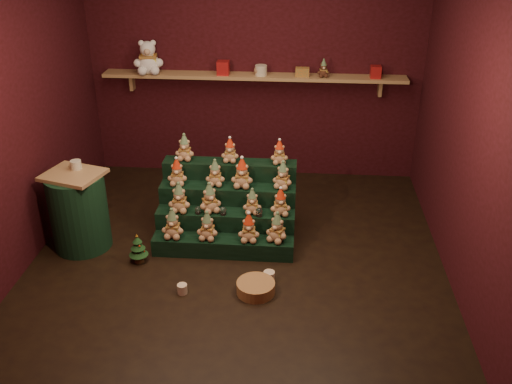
# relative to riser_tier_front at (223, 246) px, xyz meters

# --- Properties ---
(ground) EXTENTS (4.00, 4.00, 0.00)m
(ground) POSITION_rel_riser_tier_front_xyz_m (0.15, -0.02, -0.09)
(ground) COLOR black
(ground) RESTS_ON ground
(back_wall) EXTENTS (4.00, 0.10, 2.80)m
(back_wall) POSITION_rel_riser_tier_front_xyz_m (0.15, 2.03, 1.31)
(back_wall) COLOR black
(back_wall) RESTS_ON ground
(front_wall) EXTENTS (4.00, 0.10, 2.80)m
(front_wall) POSITION_rel_riser_tier_front_xyz_m (0.15, -2.07, 1.31)
(front_wall) COLOR black
(front_wall) RESTS_ON ground
(left_wall) EXTENTS (0.10, 4.00, 2.80)m
(left_wall) POSITION_rel_riser_tier_front_xyz_m (-1.90, -0.02, 1.31)
(left_wall) COLOR black
(left_wall) RESTS_ON ground
(right_wall) EXTENTS (0.10, 4.00, 2.80)m
(right_wall) POSITION_rel_riser_tier_front_xyz_m (2.20, -0.02, 1.31)
(right_wall) COLOR black
(right_wall) RESTS_ON ground
(back_shelf) EXTENTS (3.60, 0.26, 0.24)m
(back_shelf) POSITION_rel_riser_tier_front_xyz_m (0.15, 1.86, 1.20)
(back_shelf) COLOR #A27651
(back_shelf) RESTS_ON ground
(riser_tier_front) EXTENTS (1.40, 0.22, 0.18)m
(riser_tier_front) POSITION_rel_riser_tier_front_xyz_m (0.00, 0.00, 0.00)
(riser_tier_front) COLOR black
(riser_tier_front) RESTS_ON ground
(riser_tier_midfront) EXTENTS (1.40, 0.22, 0.36)m
(riser_tier_midfront) POSITION_rel_riser_tier_front_xyz_m (0.00, 0.22, 0.09)
(riser_tier_midfront) COLOR black
(riser_tier_midfront) RESTS_ON ground
(riser_tier_midback) EXTENTS (1.40, 0.22, 0.54)m
(riser_tier_midback) POSITION_rel_riser_tier_front_xyz_m (0.00, 0.44, 0.18)
(riser_tier_midback) COLOR black
(riser_tier_midback) RESTS_ON ground
(riser_tier_back) EXTENTS (1.40, 0.22, 0.72)m
(riser_tier_back) POSITION_rel_riser_tier_front_xyz_m (0.00, 0.66, 0.27)
(riser_tier_back) COLOR black
(riser_tier_back) RESTS_ON ground
(teddy_0) EXTENTS (0.22, 0.20, 0.31)m
(teddy_0) POSITION_rel_riser_tier_front_xyz_m (-0.49, -0.01, 0.24)
(teddy_0) COLOR tan
(teddy_0) RESTS_ON riser_tier_front
(teddy_1) EXTENTS (0.22, 0.20, 0.29)m
(teddy_1) POSITION_rel_riser_tier_front_xyz_m (-0.15, -0.01, 0.24)
(teddy_1) COLOR tan
(teddy_1) RESTS_ON riser_tier_front
(teddy_2) EXTENTS (0.22, 0.20, 0.29)m
(teddy_2) POSITION_rel_riser_tier_front_xyz_m (0.26, -0.01, 0.24)
(teddy_2) COLOR tan
(teddy_2) RESTS_ON riser_tier_front
(teddy_3) EXTENTS (0.28, 0.27, 0.30)m
(teddy_3) POSITION_rel_riser_tier_front_xyz_m (0.54, 0.01, 0.24)
(teddy_3) COLOR tan
(teddy_3) RESTS_ON riser_tier_front
(teddy_4) EXTENTS (0.22, 0.20, 0.31)m
(teddy_4) POSITION_rel_riser_tier_front_xyz_m (-0.46, 0.20, 0.42)
(teddy_4) COLOR tan
(teddy_4) RESTS_ON riser_tier_midfront
(teddy_5) EXTENTS (0.29, 0.28, 0.31)m
(teddy_5) POSITION_rel_riser_tier_front_xyz_m (-0.15, 0.22, 0.42)
(teddy_5) COLOR tan
(teddy_5) RESTS_ON riser_tier_midfront
(teddy_6) EXTENTS (0.19, 0.17, 0.26)m
(teddy_6) POSITION_rel_riser_tier_front_xyz_m (0.27, 0.22, 0.40)
(teddy_6) COLOR tan
(teddy_6) RESTS_ON riser_tier_midfront
(teddy_7) EXTENTS (0.23, 0.21, 0.28)m
(teddy_7) POSITION_rel_riser_tier_front_xyz_m (0.55, 0.21, 0.41)
(teddy_7) COLOR tan
(teddy_7) RESTS_ON riser_tier_midfront
(teddy_8) EXTENTS (0.21, 0.19, 0.28)m
(teddy_8) POSITION_rel_riser_tier_front_xyz_m (-0.52, 0.44, 0.59)
(teddy_8) COLOR tan
(teddy_8) RESTS_ON riser_tier_midback
(teddy_9) EXTENTS (0.20, 0.18, 0.28)m
(teddy_9) POSITION_rel_riser_tier_front_xyz_m (-0.13, 0.46, 0.59)
(teddy_9) COLOR tan
(teddy_9) RESTS_ON riser_tier_midback
(teddy_10) EXTENTS (0.23, 0.21, 0.31)m
(teddy_10) POSITION_rel_riser_tier_front_xyz_m (0.15, 0.44, 0.60)
(teddy_10) COLOR tan
(teddy_10) RESTS_ON riser_tier_midback
(teddy_11) EXTENTS (0.25, 0.24, 0.28)m
(teddy_11) POSITION_rel_riser_tier_front_xyz_m (0.57, 0.45, 0.59)
(teddy_11) COLOR tan
(teddy_11) RESTS_ON riser_tier_midback
(teddy_12) EXTENTS (0.20, 0.19, 0.28)m
(teddy_12) POSITION_rel_riser_tier_front_xyz_m (-0.47, 0.67, 0.77)
(teddy_12) COLOR tan
(teddy_12) RESTS_ON riser_tier_back
(teddy_13) EXTENTS (0.19, 0.17, 0.25)m
(teddy_13) POSITION_rel_riser_tier_front_xyz_m (0.01, 0.66, 0.76)
(teddy_13) COLOR tan
(teddy_13) RESTS_ON riser_tier_back
(teddy_14) EXTENTS (0.19, 0.17, 0.25)m
(teddy_14) POSITION_rel_riser_tier_front_xyz_m (0.52, 0.66, 0.76)
(teddy_14) COLOR tan
(teddy_14) RESTS_ON riser_tier_back
(snow_globe_a) EXTENTS (0.06, 0.06, 0.08)m
(snow_globe_a) POSITION_rel_riser_tier_front_xyz_m (-0.27, 0.16, 0.31)
(snow_globe_a) COLOR black
(snow_globe_a) RESTS_ON riser_tier_midfront
(snow_globe_b) EXTENTS (0.06, 0.06, 0.08)m
(snow_globe_b) POSITION_rel_riser_tier_front_xyz_m (-0.01, 0.16, 0.31)
(snow_globe_b) COLOR black
(snow_globe_b) RESTS_ON riser_tier_midfront
(snow_globe_c) EXTENTS (0.07, 0.07, 0.09)m
(snow_globe_c) POSITION_rel_riser_tier_front_xyz_m (0.35, 0.16, 0.32)
(snow_globe_c) COLOR black
(snow_globe_c) RESTS_ON riser_tier_midfront
(side_table) EXTENTS (0.64, 0.58, 0.82)m
(side_table) POSITION_rel_riser_tier_front_xyz_m (-1.44, 0.05, 0.31)
(side_table) COLOR #A27651
(side_table) RESTS_ON ground
(table_ornament) EXTENTS (0.11, 0.11, 0.09)m
(table_ornament) POSITION_rel_riser_tier_front_xyz_m (-1.44, 0.15, 0.77)
(table_ornament) COLOR beige
(table_ornament) RESTS_ON side_table
(mini_christmas_tree) EXTENTS (0.19, 0.19, 0.32)m
(mini_christmas_tree) POSITION_rel_riser_tier_front_xyz_m (-0.80, -0.20, 0.06)
(mini_christmas_tree) COLOR #412D17
(mini_christmas_tree) RESTS_ON ground
(mug_left) EXTENTS (0.09, 0.09, 0.09)m
(mug_left) POSITION_rel_riser_tier_front_xyz_m (-0.28, -0.67, -0.04)
(mug_left) COLOR beige
(mug_left) RESTS_ON ground
(mug_right) EXTENTS (0.10, 0.10, 0.10)m
(mug_right) POSITION_rel_riser_tier_front_xyz_m (0.48, -0.43, -0.04)
(mug_right) COLOR beige
(mug_right) RESTS_ON ground
(wicker_basket) EXTENTS (0.42, 0.42, 0.11)m
(wicker_basket) POSITION_rel_riser_tier_front_xyz_m (0.37, -0.61, -0.04)
(wicker_basket) COLOR #A67543
(wicker_basket) RESTS_ON ground
(white_bear) EXTENTS (0.40, 0.37, 0.49)m
(white_bear) POSITION_rel_riser_tier_front_xyz_m (-1.09, 1.82, 1.48)
(white_bear) COLOR white
(white_bear) RESTS_ON back_shelf
(brown_bear) EXTENTS (0.16, 0.15, 0.20)m
(brown_bear) POSITION_rel_riser_tier_front_xyz_m (0.97, 1.82, 1.33)
(brown_bear) COLOR #452417
(brown_bear) RESTS_ON back_shelf
(gift_tin_red_a) EXTENTS (0.14, 0.14, 0.16)m
(gift_tin_red_a) POSITION_rel_riser_tier_front_xyz_m (-0.21, 1.83, 1.31)
(gift_tin_red_a) COLOR #AF1A1B
(gift_tin_red_a) RESTS_ON back_shelf
(gift_tin_cream) EXTENTS (0.14, 0.14, 0.12)m
(gift_tin_cream) POSITION_rel_riser_tier_front_xyz_m (0.24, 1.83, 1.29)
(gift_tin_cream) COLOR beige
(gift_tin_cream) RESTS_ON back_shelf
(gift_tin_red_b) EXTENTS (0.12, 0.12, 0.14)m
(gift_tin_red_b) POSITION_rel_riser_tier_front_xyz_m (1.57, 1.83, 1.30)
(gift_tin_red_b) COLOR #AF1A1B
(gift_tin_red_b) RESTS_ON back_shelf
(shelf_plush_ball) EXTENTS (0.12, 0.12, 0.12)m
(shelf_plush_ball) POSITION_rel_riser_tier_front_xyz_m (0.22, 1.83, 1.29)
(shelf_plush_ball) COLOR tan
(shelf_plush_ball) RESTS_ON back_shelf
(scarf_gift_box) EXTENTS (0.16, 0.10, 0.10)m
(scarf_gift_box) POSITION_rel_riser_tier_front_xyz_m (0.72, 1.83, 1.28)
(scarf_gift_box) COLOR #C3581B
(scarf_gift_box) RESTS_ON back_shelf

